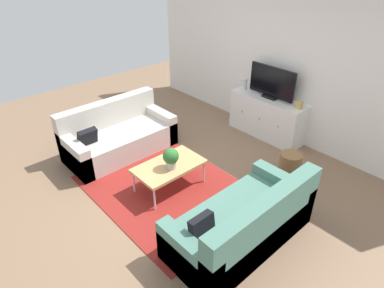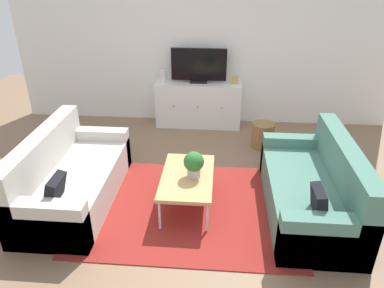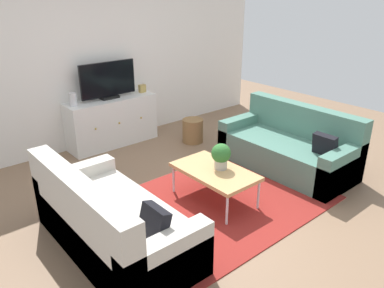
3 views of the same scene
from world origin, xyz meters
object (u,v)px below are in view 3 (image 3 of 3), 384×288
at_px(couch_left_side, 107,225).
at_px(mantel_clock, 142,88).
at_px(potted_plant, 221,155).
at_px(flat_screen_tv, 108,81).
at_px(tv_console, 112,122).
at_px(couch_right_side, 291,148).
at_px(glass_vase, 73,99).
at_px(coffee_table, 215,172).
at_px(wicker_basket, 193,131).

height_order(couch_left_side, mantel_clock, mantel_clock).
xyz_separation_m(couch_left_side, potted_plant, (1.50, -0.00, 0.30)).
bearing_deg(flat_screen_tv, tv_console, -90.00).
distance_m(couch_left_side, couch_right_side, 2.88).
bearing_deg(glass_vase, potted_plant, -73.52).
height_order(couch_left_side, potted_plant, couch_left_side).
distance_m(tv_console, flat_screen_tv, 0.66).
distance_m(potted_plant, mantel_clock, 2.44).
relative_size(couch_left_side, couch_right_side, 1.00).
xyz_separation_m(couch_left_side, coffee_table, (1.42, 0.02, 0.09)).
bearing_deg(mantel_clock, wicker_basket, -59.80).
xyz_separation_m(couch_right_side, coffee_table, (-1.46, 0.02, 0.09)).
relative_size(couch_left_side, mantel_clock, 14.17).
relative_size(coffee_table, glass_vase, 5.13).
xyz_separation_m(tv_console, mantel_clock, (0.60, 0.00, 0.45)).
height_order(potted_plant, tv_console, tv_console).
bearing_deg(wicker_basket, mantel_clock, 120.20).
height_order(potted_plant, glass_vase, glass_vase).
bearing_deg(tv_console, wicker_basket, -36.23).
relative_size(couch_right_side, coffee_table, 1.83).
relative_size(coffee_table, mantel_clock, 7.76).
distance_m(coffee_table, potted_plant, 0.22).
bearing_deg(couch_left_side, potted_plant, -0.15).
height_order(potted_plant, wicker_basket, potted_plant).
relative_size(couch_left_side, wicker_basket, 4.75).
bearing_deg(mantel_clock, flat_screen_tv, 178.09).
bearing_deg(potted_plant, coffee_table, 165.79).
distance_m(couch_left_side, potted_plant, 1.53).
xyz_separation_m(couch_right_side, mantel_clock, (-0.89, 2.37, 0.54)).
height_order(flat_screen_tv, mantel_clock, flat_screen_tv).
relative_size(flat_screen_tv, mantel_clock, 7.03).
bearing_deg(mantel_clock, couch_right_side, -69.53).
height_order(couch_right_side, potted_plant, couch_right_side).
relative_size(tv_console, glass_vase, 7.32).
relative_size(tv_console, flat_screen_tv, 1.58).
relative_size(glass_vase, wicker_basket, 0.51).
relative_size(coffee_table, potted_plant, 3.24).
height_order(couch_left_side, tv_console, couch_left_side).
height_order(tv_console, flat_screen_tv, flat_screen_tv).
relative_size(potted_plant, mantel_clock, 2.39).
distance_m(couch_left_side, tv_console, 2.76).
relative_size(couch_right_side, mantel_clock, 14.17).
bearing_deg(flat_screen_tv, couch_right_side, -58.17).
bearing_deg(couch_left_side, tv_console, 59.58).
height_order(couch_left_side, couch_right_side, same).
height_order(couch_right_side, flat_screen_tv, flat_screen_tv).
bearing_deg(glass_vase, couch_right_side, -48.69).
height_order(coffee_table, glass_vase, glass_vase).
xyz_separation_m(coffee_table, potted_plant, (0.08, -0.02, 0.20)).
distance_m(potted_plant, glass_vase, 2.50).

